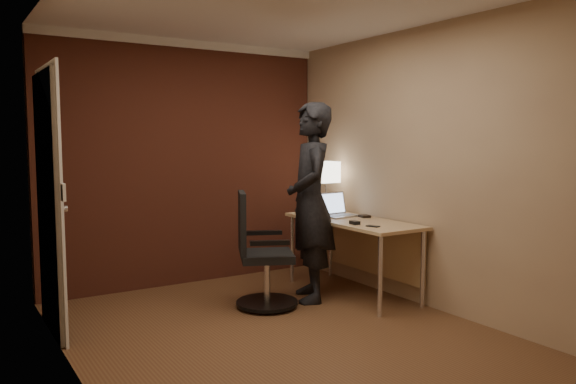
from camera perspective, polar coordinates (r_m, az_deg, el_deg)
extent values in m
plane|color=brown|center=(4.40, -0.04, -14.59)|extent=(4.00, 4.00, 0.00)
plane|color=tan|center=(5.93, -10.40, 2.89)|extent=(3.00, 0.00, 3.00)
plane|color=tan|center=(2.67, 23.42, -0.54)|extent=(3.00, 0.00, 3.00)
plane|color=tan|center=(3.58, -20.85, 0.97)|extent=(0.00, 4.00, 4.00)
plane|color=tan|center=(5.10, 14.40, 2.40)|extent=(0.00, 4.00, 4.00)
cube|color=brown|center=(5.90, -10.29, 2.88)|extent=(2.98, 0.06, 2.50)
cube|color=silver|center=(5.96, -10.46, 14.58)|extent=(3.00, 0.08, 0.08)
cube|color=silver|center=(5.15, 14.41, 15.96)|extent=(0.08, 4.00, 0.08)
cube|color=silver|center=(4.68, -23.11, -1.20)|extent=(0.05, 0.82, 2.02)
cube|color=silver|center=(4.68, -22.93, -1.19)|extent=(0.02, 0.92, 2.12)
cylinder|color=silver|center=(4.37, -21.84, -1.61)|extent=(0.05, 0.05, 0.05)
cube|color=silver|center=(4.03, -21.86, -0.03)|extent=(0.02, 0.08, 0.12)
cube|color=#D5B47B|center=(5.45, 6.56, -2.93)|extent=(0.60, 1.50, 0.03)
cube|color=#D5B47B|center=(5.67, 8.75, -5.55)|extent=(0.02, 1.38, 0.54)
cylinder|color=silver|center=(4.84, 9.35, -8.44)|extent=(0.04, 0.04, 0.70)
cylinder|color=silver|center=(5.92, 0.42, -5.81)|extent=(0.04, 0.04, 0.70)
cylinder|color=silver|center=(5.18, 13.53, -7.61)|extent=(0.04, 0.04, 0.70)
cylinder|color=silver|center=(6.20, 4.33, -5.31)|extent=(0.04, 0.04, 0.70)
cube|color=silver|center=(5.97, 3.86, -1.96)|extent=(0.11, 0.11, 0.01)
cylinder|color=silver|center=(5.95, 3.87, -0.45)|extent=(0.01, 0.01, 0.30)
cube|color=white|center=(5.93, 3.89, 2.05)|extent=(0.22, 0.22, 0.22)
cube|color=silver|center=(5.63, 5.30, -2.42)|extent=(0.35, 0.26, 0.01)
cube|color=silver|center=(5.69, 4.52, -1.13)|extent=(0.33, 0.09, 0.22)
cube|color=#B2CCF2|center=(5.69, 4.58, -1.14)|extent=(0.30, 0.08, 0.19)
cube|color=gray|center=(5.62, 5.36, -2.35)|extent=(0.29, 0.16, 0.00)
cube|color=black|center=(5.13, 6.79, -3.10)|extent=(0.07, 0.11, 0.03)
cube|color=black|center=(5.02, 8.62, -3.45)|extent=(0.10, 0.13, 0.01)
cube|color=black|center=(5.60, 7.78, -2.45)|extent=(0.11, 0.13, 0.02)
cylinder|color=black|center=(5.13, -2.15, -11.16)|extent=(0.55, 0.55, 0.03)
cylinder|color=silver|center=(5.08, -2.16, -8.92)|extent=(0.06, 0.06, 0.41)
cube|color=black|center=(5.03, -2.17, -6.52)|extent=(0.60, 0.60, 0.07)
cube|color=black|center=(4.96, -4.68, -3.12)|extent=(0.22, 0.40, 0.54)
cube|color=black|center=(5.25, -2.45, -4.15)|extent=(0.33, 0.18, 0.04)
cube|color=black|center=(4.74, -1.87, -5.18)|extent=(0.33, 0.18, 0.04)
imported|color=black|center=(5.20, 2.30, -1.03)|extent=(0.68, 0.79, 1.84)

